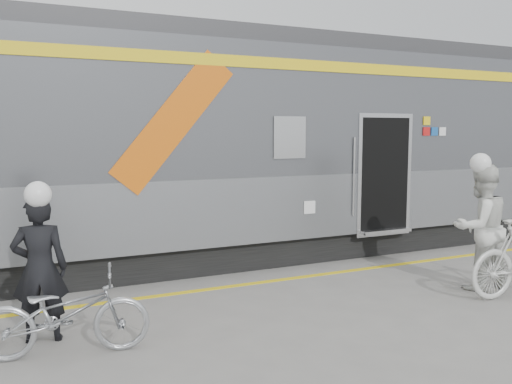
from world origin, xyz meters
TOP-DOWN VIEW (x-y plane):
  - ground at (0.00, 0.00)m, footprint 90.00×90.00m
  - train at (0.70, 4.19)m, footprint 24.00×3.17m
  - safety_strip at (0.00, 2.15)m, footprint 24.00×0.12m
  - man at (-3.15, 1.09)m, footprint 0.66×0.49m
  - bicycle_left at (-2.95, 0.54)m, footprint 1.81×0.89m
  - woman at (2.93, 0.49)m, footprint 0.96×0.78m
  - helmet_man at (-3.15, 1.09)m, footprint 0.29×0.29m
  - helmet_woman at (2.93, 0.49)m, footprint 0.30×0.30m

SIDE VIEW (x-z plane):
  - ground at x=0.00m, z-range 0.00..0.00m
  - safety_strip at x=0.00m, z-range 0.00..0.01m
  - bicycle_left at x=-2.95m, z-range 0.00..0.91m
  - man at x=-3.15m, z-range 0.00..1.66m
  - woman at x=2.93m, z-range 0.00..1.87m
  - helmet_man at x=-3.15m, z-range 1.66..1.94m
  - helmet_woman at x=2.93m, z-range 1.87..2.17m
  - train at x=0.70m, z-range 0.00..4.10m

